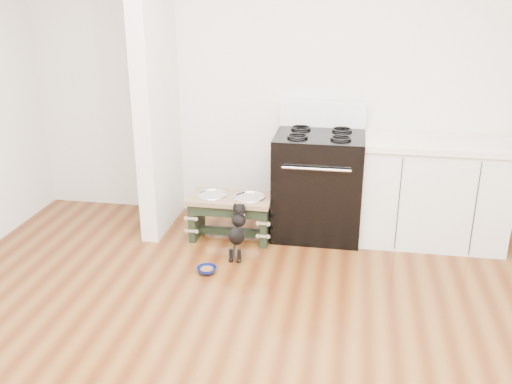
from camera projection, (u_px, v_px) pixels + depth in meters
name	position (u px, v px, depth m)	size (l,w,h in m)	color
room_shell	(242.00, 104.00, 2.67)	(5.00, 5.00, 5.00)	silver
partition_wall	(156.00, 80.00, 4.89)	(0.15, 0.80, 2.70)	silver
oven_range	(318.00, 183.00, 5.03)	(0.76, 0.69, 1.14)	black
cabinet_run	(432.00, 191.00, 4.89)	(1.24, 0.64, 0.91)	silver
dog_feeder	(231.00, 209.00, 4.98)	(0.72, 0.38, 0.41)	black
puppy	(237.00, 230.00, 4.67)	(0.13, 0.37, 0.44)	black
floor_bowl	(207.00, 270.00, 4.47)	(0.16, 0.16, 0.05)	navy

